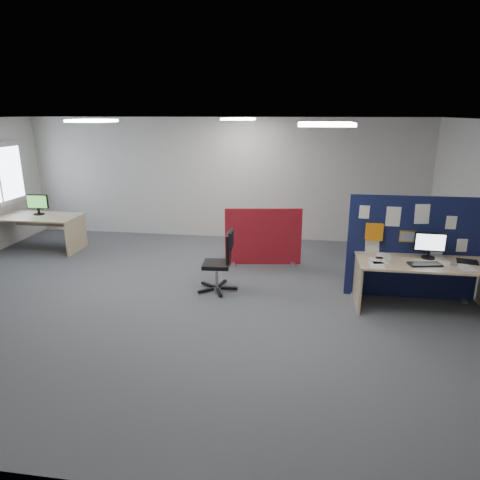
# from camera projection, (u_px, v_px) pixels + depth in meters

# --- Properties ---
(floor) EXTENTS (9.00, 9.00, 0.00)m
(floor) POSITION_uv_depth(u_px,v_px,m) (184.00, 298.00, 6.71)
(floor) COLOR #505358
(floor) RESTS_ON ground
(ceiling) EXTENTS (9.00, 7.00, 0.02)m
(ceiling) POSITION_uv_depth(u_px,v_px,m) (176.00, 120.00, 5.94)
(ceiling) COLOR white
(ceiling) RESTS_ON wall_back
(wall_back) EXTENTS (9.00, 0.02, 2.70)m
(wall_back) POSITION_uv_depth(u_px,v_px,m) (223.00, 179.00, 9.64)
(wall_back) COLOR silver
(wall_back) RESTS_ON floor
(wall_front) EXTENTS (9.00, 0.02, 2.70)m
(wall_front) POSITION_uv_depth(u_px,v_px,m) (43.00, 327.00, 3.01)
(wall_front) COLOR silver
(wall_front) RESTS_ON floor
(ceiling_lights) EXTENTS (4.10, 4.10, 0.04)m
(ceiling_lights) POSITION_uv_depth(u_px,v_px,m) (210.00, 121.00, 6.53)
(ceiling_lights) COLOR white
(ceiling_lights) RESTS_ON ceiling
(navy_divider) EXTENTS (1.95, 0.30, 1.61)m
(navy_divider) POSITION_uv_depth(u_px,v_px,m) (411.00, 248.00, 6.52)
(navy_divider) COLOR #0F0F38
(navy_divider) RESTS_ON floor
(main_desk) EXTENTS (1.92, 0.85, 0.73)m
(main_desk) POSITION_uv_depth(u_px,v_px,m) (423.00, 271.00, 6.24)
(main_desk) COLOR tan
(main_desk) RESTS_ON floor
(monitor_main) EXTENTS (0.44, 0.18, 0.39)m
(monitor_main) POSITION_uv_depth(u_px,v_px,m) (430.00, 244.00, 6.25)
(monitor_main) COLOR black
(monitor_main) RESTS_ON main_desk
(keyboard) EXTENTS (0.48, 0.27, 0.02)m
(keyboard) POSITION_uv_depth(u_px,v_px,m) (425.00, 264.00, 6.02)
(keyboard) COLOR black
(keyboard) RESTS_ON main_desk
(mouse) EXTENTS (0.11, 0.08, 0.03)m
(mouse) POSITION_uv_depth(u_px,v_px,m) (454.00, 264.00, 6.01)
(mouse) COLOR #A6A6AC
(mouse) RESTS_ON main_desk
(paper_tray) EXTENTS (0.32, 0.28, 0.01)m
(paper_tray) POSITION_uv_depth(u_px,v_px,m) (467.00, 262.00, 6.14)
(paper_tray) COLOR black
(paper_tray) RESTS_ON main_desk
(red_divider) EXTENTS (1.44, 0.30, 1.08)m
(red_divider) POSITION_uv_depth(u_px,v_px,m) (263.00, 237.00, 8.07)
(red_divider) COLOR maroon
(red_divider) RESTS_ON floor
(second_desk) EXTENTS (1.76, 0.88, 0.73)m
(second_desk) POSITION_uv_depth(u_px,v_px,m) (38.00, 223.00, 8.97)
(second_desk) COLOR tan
(second_desk) RESTS_ON floor
(monitor_second) EXTENTS (0.47, 0.21, 0.42)m
(monitor_second) POSITION_uv_depth(u_px,v_px,m) (38.00, 204.00, 8.94)
(monitor_second) COLOR black
(monitor_second) RESTS_ON second_desk
(office_chair) EXTENTS (0.64, 0.66, 1.00)m
(office_chair) POSITION_uv_depth(u_px,v_px,m) (223.00, 257.00, 6.85)
(office_chair) COLOR black
(office_chair) RESTS_ON floor
(desk_papers) EXTENTS (1.45, 0.87, 0.00)m
(desk_papers) POSITION_uv_depth(u_px,v_px,m) (407.00, 261.00, 6.20)
(desk_papers) COLOR white
(desk_papers) RESTS_ON main_desk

